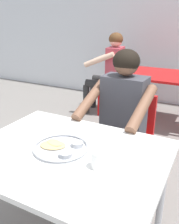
% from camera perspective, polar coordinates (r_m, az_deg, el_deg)
% --- Properties ---
extents(table_foreground, '(1.08, 0.85, 0.74)m').
position_cam_1_polar(table_foreground, '(1.42, -5.31, -11.77)').
color(table_foreground, white).
rests_on(table_foreground, ground).
extents(thali_tray, '(0.31, 0.31, 0.03)m').
position_cam_1_polar(thali_tray, '(1.40, -6.53, -8.10)').
color(thali_tray, '#B7BABF').
rests_on(thali_tray, table_foreground).
extents(drinking_cup, '(0.08, 0.08, 0.09)m').
position_cam_1_polar(drinking_cup, '(1.22, 2.18, -10.85)').
color(drinking_cup, white).
rests_on(drinking_cup, table_foreground).
extents(chair_foreground, '(0.43, 0.45, 0.81)m').
position_cam_1_polar(chair_foreground, '(2.21, 8.85, -4.93)').
color(chair_foreground, red).
rests_on(chair_foreground, ground).
extents(diner_foreground, '(0.50, 0.56, 1.22)m').
position_cam_1_polar(diner_foreground, '(1.92, 6.91, -0.83)').
color(diner_foreground, black).
rests_on(diner_foreground, ground).
extents(table_background_red, '(0.93, 0.83, 0.70)m').
position_cam_1_polar(table_background_red, '(3.56, 16.41, 7.20)').
color(table_background_red, '#B71414').
rests_on(table_background_red, ground).
extents(chair_red_left, '(0.49, 0.47, 0.85)m').
position_cam_1_polar(chair_red_left, '(3.76, 6.59, 6.69)').
color(chair_red_left, red).
rests_on(chair_red_left, ground).
extents(patron_background, '(0.58, 0.53, 1.23)m').
position_cam_1_polar(patron_background, '(3.75, 4.56, 10.39)').
color(patron_background, '#252525').
rests_on(patron_background, ground).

